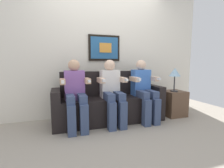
% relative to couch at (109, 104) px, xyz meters
% --- Properties ---
extents(ground_plane, '(5.67, 5.67, 0.00)m').
position_rel_couch_xyz_m(ground_plane, '(0.00, -0.33, -0.31)').
color(ground_plane, '#9E9384').
extents(back_wall_assembly, '(4.36, 0.10, 2.60)m').
position_rel_couch_xyz_m(back_wall_assembly, '(0.00, 0.44, 0.99)').
color(back_wall_assembly, silver).
rests_on(back_wall_assembly, ground_plane).
extents(couch, '(1.96, 0.58, 0.90)m').
position_rel_couch_xyz_m(couch, '(0.00, 0.00, 0.00)').
color(couch, black).
rests_on(couch, ground_plane).
extents(person_on_left, '(0.46, 0.56, 1.11)m').
position_rel_couch_xyz_m(person_on_left, '(-0.61, -0.17, 0.29)').
color(person_on_left, '#8C59A5').
rests_on(person_on_left, ground_plane).
extents(person_in_middle, '(0.46, 0.56, 1.11)m').
position_rel_couch_xyz_m(person_in_middle, '(-0.00, -0.17, 0.29)').
color(person_in_middle, white).
rests_on(person_in_middle, ground_plane).
extents(person_on_right, '(0.46, 0.56, 1.11)m').
position_rel_couch_xyz_m(person_on_right, '(0.61, -0.17, 0.29)').
color(person_on_right, '#3F72CC').
rests_on(person_on_right, ground_plane).
extents(side_table_right, '(0.40, 0.40, 0.50)m').
position_rel_couch_xyz_m(side_table_right, '(1.33, -0.11, -0.06)').
color(side_table_right, brown).
rests_on(side_table_right, ground_plane).
extents(table_lamp, '(0.22, 0.22, 0.46)m').
position_rel_couch_xyz_m(table_lamp, '(1.29, -0.15, 0.55)').
color(table_lamp, '#333338').
rests_on(table_lamp, side_table_right).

